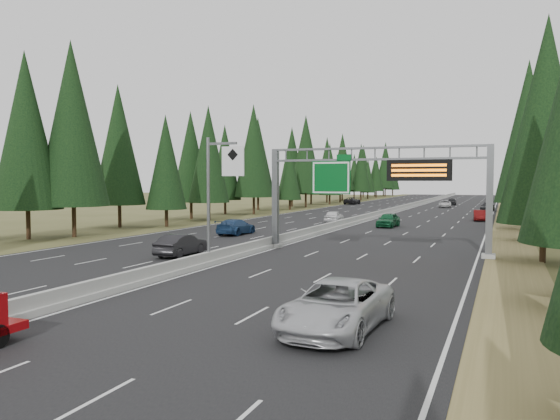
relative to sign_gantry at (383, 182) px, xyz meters
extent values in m
cube|color=black|center=(-8.92, 45.12, -5.23)|extent=(32.00, 260.00, 0.08)
cube|color=olive|center=(8.88, 45.12, -5.24)|extent=(3.60, 260.00, 0.06)
cube|color=#4A4B23|center=(-26.72, 45.12, -5.24)|extent=(3.60, 260.00, 0.06)
cube|color=#9B9B96|center=(-8.92, 45.12, -5.04)|extent=(0.70, 260.00, 0.30)
cube|color=#9B9B96|center=(-8.92, 45.12, -4.64)|extent=(0.30, 260.00, 0.60)
cube|color=slate|center=(-8.57, 0.12, -1.29)|extent=(0.45, 0.45, 7.80)
cube|color=#9B9B96|center=(-8.57, 0.12, -5.04)|extent=(0.90, 0.90, 0.30)
cube|color=slate|center=(7.28, 0.12, -1.29)|extent=(0.45, 0.45, 7.80)
cube|color=#9B9B96|center=(7.28, 0.12, -5.04)|extent=(0.90, 0.90, 0.30)
cube|color=slate|center=(-0.64, 0.12, 2.53)|extent=(15.85, 0.35, 0.16)
cube|color=slate|center=(-0.64, 0.12, 1.69)|extent=(15.85, 0.35, 0.16)
cube|color=#054C19|center=(-3.92, -0.13, 0.36)|extent=(3.00, 0.10, 2.50)
cube|color=silver|center=(-3.92, -0.19, 0.36)|extent=(2.85, 0.02, 2.35)
cube|color=#054C19|center=(-2.92, -0.13, 1.86)|extent=(1.10, 0.10, 0.45)
cube|color=black|center=(2.58, -0.18, 0.86)|extent=(4.50, 0.40, 1.50)
cube|color=orange|center=(2.58, -0.40, 1.21)|extent=(3.80, 0.02, 0.18)
cube|color=orange|center=(2.58, -0.40, 0.86)|extent=(3.80, 0.02, 0.18)
cube|color=orange|center=(2.58, -0.40, 0.51)|extent=(3.80, 0.02, 0.18)
cylinder|color=slate|center=(-8.92, -9.88, -1.19)|extent=(0.20, 0.20, 8.00)
cube|color=#9B9B96|center=(-8.92, -9.88, -5.09)|extent=(0.50, 0.50, 0.20)
cube|color=slate|center=(-7.92, -9.88, 2.41)|extent=(2.00, 0.15, 0.15)
cube|color=silver|center=(-7.12, -10.00, 1.31)|extent=(1.50, 0.06, 1.80)
cylinder|color=black|center=(10.62, -0.07, -3.97)|extent=(0.40, 0.40, 2.59)
cone|color=black|center=(10.62, -0.07, 4.12)|extent=(5.83, 5.83, 13.59)
cylinder|color=black|center=(10.65, 13.27, -4.20)|extent=(0.40, 0.40, 2.14)
cone|color=black|center=(10.65, 13.27, 2.49)|extent=(4.81, 4.81, 11.23)
cylinder|color=black|center=(10.46, 26.21, -3.78)|extent=(0.40, 0.40, 2.98)
cone|color=black|center=(10.46, 26.21, 5.52)|extent=(6.70, 6.70, 15.63)
cylinder|color=black|center=(11.47, 40.17, -4.02)|extent=(0.40, 0.40, 2.50)
cone|color=black|center=(11.47, 40.17, 3.81)|extent=(5.63, 5.63, 13.15)
cylinder|color=black|center=(14.19, 36.62, -3.97)|extent=(0.40, 0.40, 2.60)
cone|color=black|center=(14.19, 36.62, 4.15)|extent=(5.85, 5.85, 13.64)
cylinder|color=black|center=(10.40, 52.26, -3.75)|extent=(0.40, 0.40, 3.04)
cone|color=black|center=(10.40, 52.26, 5.74)|extent=(6.83, 6.83, 15.94)
cylinder|color=black|center=(15.07, 52.09, -4.19)|extent=(0.40, 0.40, 2.17)
cone|color=black|center=(15.07, 52.09, 2.58)|extent=(4.87, 4.87, 11.37)
cylinder|color=black|center=(10.63, 63.64, -3.87)|extent=(0.40, 0.40, 2.80)
cone|color=black|center=(10.63, 63.64, 4.90)|extent=(6.31, 6.31, 14.72)
cylinder|color=black|center=(15.19, 66.44, -4.04)|extent=(0.40, 0.40, 2.46)
cone|color=black|center=(15.19, 66.44, 3.65)|extent=(5.53, 5.53, 12.91)
cylinder|color=black|center=(11.32, 76.93, -4.22)|extent=(0.40, 0.40, 2.10)
cone|color=black|center=(11.32, 76.93, 2.33)|extent=(4.72, 4.72, 11.00)
cylinder|color=black|center=(14.64, 77.32, -4.27)|extent=(0.40, 0.40, 1.99)
cone|color=black|center=(14.64, 77.32, 1.95)|extent=(4.48, 4.48, 10.46)
cylinder|color=black|center=(12.01, 90.93, -4.39)|extent=(0.40, 0.40, 1.76)
cone|color=black|center=(12.01, 90.93, 1.11)|extent=(3.96, 3.96, 9.24)
cylinder|color=black|center=(15.46, 90.49, -4.19)|extent=(0.40, 0.40, 2.16)
cone|color=black|center=(15.46, 90.49, 2.57)|extent=(4.87, 4.87, 11.35)
cylinder|color=black|center=(11.97, 105.37, -3.98)|extent=(0.40, 0.40, 2.59)
cone|color=black|center=(11.97, 105.37, 4.10)|extent=(5.82, 5.82, 13.57)
cylinder|color=black|center=(15.87, 103.25, -3.86)|extent=(0.40, 0.40, 2.81)
cone|color=black|center=(15.87, 103.25, 4.91)|extent=(6.32, 6.32, 14.74)
cylinder|color=black|center=(12.01, 115.65, -3.78)|extent=(0.40, 0.40, 2.97)
cone|color=black|center=(12.01, 115.65, 5.49)|extent=(6.68, 6.68, 15.59)
cylinder|color=black|center=(14.68, 116.28, -4.23)|extent=(0.40, 0.40, 2.09)
cone|color=black|center=(14.68, 116.28, 2.29)|extent=(4.69, 4.69, 10.95)
cylinder|color=black|center=(11.64, 130.89, -4.31)|extent=(0.40, 0.40, 1.93)
cone|color=black|center=(11.64, 130.89, 1.71)|extent=(4.33, 4.33, 10.11)
cylinder|color=black|center=(15.81, 129.25, -4.32)|extent=(0.40, 0.40, 1.90)
cone|color=black|center=(15.81, 129.25, 1.60)|extent=(4.26, 4.26, 9.95)
cylinder|color=black|center=(11.88, 142.76, -4.20)|extent=(0.40, 0.40, 2.13)
cone|color=black|center=(11.88, 142.76, 2.46)|extent=(4.80, 4.80, 11.20)
cylinder|color=black|center=(15.77, 142.81, -4.30)|extent=(0.40, 0.40, 1.93)
cone|color=black|center=(15.77, 142.81, 1.72)|extent=(4.34, 4.34, 10.13)
cylinder|color=black|center=(11.40, 155.23, -4.11)|extent=(0.40, 0.40, 2.32)
cone|color=black|center=(11.40, 155.23, 3.13)|extent=(5.21, 5.21, 12.16)
cylinder|color=black|center=(15.36, 158.27, -4.34)|extent=(0.40, 0.40, 1.85)
cone|color=black|center=(15.36, 158.27, 1.45)|extent=(4.17, 4.17, 9.74)
cylinder|color=black|center=(-29.82, 0.91, -3.77)|extent=(0.40, 0.40, 2.99)
cone|color=black|center=(-29.82, 0.91, 5.57)|extent=(6.72, 6.72, 15.69)
cylinder|color=black|center=(-32.31, -2.21, -3.89)|extent=(0.40, 0.40, 2.76)
cone|color=black|center=(-32.31, -2.21, 4.75)|extent=(6.22, 6.22, 14.50)
cylinder|color=black|center=(-28.11, 13.82, -4.23)|extent=(0.40, 0.40, 2.09)
cone|color=black|center=(-28.11, 13.82, 2.30)|extent=(4.70, 4.70, 10.96)
cylinder|color=black|center=(-32.91, 11.46, -3.95)|extent=(0.40, 0.40, 2.63)
cone|color=black|center=(-32.91, 11.46, 4.27)|extent=(5.92, 5.92, 13.82)
cylinder|color=black|center=(-28.58, 24.52, -4.03)|extent=(0.40, 0.40, 2.47)
cone|color=black|center=(-28.58, 24.52, 3.70)|extent=(5.57, 5.57, 12.99)
cylinder|color=black|center=(-32.44, 26.29, -4.06)|extent=(0.40, 0.40, 2.42)
cone|color=black|center=(-32.44, 26.29, 3.50)|extent=(5.44, 5.44, 12.70)
cylinder|color=black|center=(-28.68, 38.99, -3.87)|extent=(0.40, 0.40, 2.80)
cone|color=black|center=(-28.68, 38.99, 4.87)|extent=(6.30, 6.30, 14.69)
cylinder|color=black|center=(-33.49, 38.34, -4.12)|extent=(0.40, 0.40, 2.31)
cone|color=black|center=(-33.49, 38.34, 3.09)|extent=(5.19, 5.19, 12.10)
cylinder|color=black|center=(-28.25, 53.66, -4.32)|extent=(0.40, 0.40, 1.89)
cone|color=black|center=(-28.25, 53.66, 1.59)|extent=(4.25, 4.25, 9.93)
cylinder|color=black|center=(-33.66, 51.44, -3.91)|extent=(0.40, 0.40, 2.71)
cone|color=black|center=(-33.66, 51.44, 4.57)|extent=(6.10, 6.10, 14.24)
cylinder|color=black|center=(-28.62, 63.39, -3.79)|extent=(0.40, 0.40, 2.96)
cone|color=black|center=(-28.62, 63.39, 5.45)|extent=(6.65, 6.65, 15.53)
cylinder|color=black|center=(-32.88, 66.71, -3.94)|extent=(0.40, 0.40, 2.65)
cone|color=black|center=(-32.88, 66.71, 4.35)|extent=(5.97, 5.97, 13.93)
cylinder|color=black|center=(-28.08, 77.82, -4.17)|extent=(0.40, 0.40, 2.20)
cone|color=black|center=(-28.08, 77.82, 2.71)|extent=(4.95, 4.95, 11.56)
cylinder|color=black|center=(-32.84, 78.86, -4.15)|extent=(0.40, 0.40, 2.23)
cone|color=black|center=(-32.84, 78.86, 2.82)|extent=(5.02, 5.02, 11.71)
cylinder|color=black|center=(-29.59, 91.51, -4.20)|extent=(0.40, 0.40, 2.14)
cone|color=black|center=(-29.59, 91.51, 2.48)|extent=(4.81, 4.81, 11.22)
cylinder|color=black|center=(-32.31, 89.28, -3.98)|extent=(0.40, 0.40, 2.59)
cone|color=black|center=(-32.31, 89.28, 4.10)|extent=(5.82, 5.82, 13.57)
cylinder|color=black|center=(-27.94, 106.12, -4.03)|extent=(0.40, 0.40, 2.47)
cone|color=black|center=(-27.94, 106.12, 3.70)|extent=(5.57, 5.57, 12.99)
cylinder|color=black|center=(-32.31, 103.01, -3.82)|extent=(0.40, 0.40, 2.91)
cone|color=black|center=(-32.31, 103.01, 5.27)|extent=(6.54, 6.54, 15.26)
cylinder|color=black|center=(-29.14, 119.39, -4.33)|extent=(0.40, 0.40, 1.88)
cone|color=black|center=(-29.14, 119.39, 1.56)|extent=(4.24, 4.24, 9.90)
cylinder|color=black|center=(-32.95, 118.10, -4.20)|extent=(0.40, 0.40, 2.13)
cone|color=black|center=(-32.95, 118.10, 2.45)|extent=(4.79, 4.79, 11.18)
cylinder|color=black|center=(-29.46, 132.33, -4.22)|extent=(0.40, 0.40, 2.09)
cone|color=black|center=(-29.46, 132.33, 2.31)|extent=(4.70, 4.70, 10.98)
cylinder|color=black|center=(-33.42, 131.29, -3.92)|extent=(0.40, 0.40, 2.69)
cone|color=black|center=(-33.42, 131.29, 4.48)|extent=(6.05, 6.05, 14.12)
cylinder|color=black|center=(-28.92, 143.77, -3.80)|extent=(0.40, 0.40, 2.94)
cone|color=black|center=(-28.92, 143.77, 5.40)|extent=(6.62, 6.62, 15.45)
cylinder|color=black|center=(-32.36, 143.40, -4.18)|extent=(0.40, 0.40, 2.18)
cone|color=black|center=(-32.36, 143.40, 2.64)|extent=(4.91, 4.91, 11.46)
cylinder|color=black|center=(-28.72, 156.11, -4.19)|extent=(0.40, 0.40, 2.16)
cone|color=black|center=(-28.72, 156.11, 2.56)|extent=(4.86, 4.86, 11.34)
cylinder|color=black|center=(-32.23, 156.91, -4.04)|extent=(0.40, 0.40, 2.46)
cone|color=black|center=(-32.23, 156.91, 3.67)|extent=(5.55, 5.55, 12.94)
imported|color=#BBBCC0|center=(2.76, -21.16, -4.31)|extent=(3.23, 6.44, 1.75)
imported|color=#13532D|center=(-4.04, 22.70, -4.37)|extent=(2.22, 4.93, 1.64)
imported|color=#5A0C0D|center=(5.26, 36.90, -4.47)|extent=(1.86, 4.44, 1.43)
imported|color=black|center=(5.58, 61.46, -4.44)|extent=(2.47, 5.30, 1.50)
imported|color=silver|center=(-2.58, 72.34, -4.48)|extent=(2.82, 5.31, 1.42)
imported|color=black|center=(-2.29, 84.04, -4.42)|extent=(2.03, 4.60, 1.54)
imported|color=black|center=(-12.88, -6.85, -4.41)|extent=(1.69, 4.74, 1.56)
imported|color=navy|center=(-16.23, 8.24, -4.41)|extent=(2.25, 5.38, 1.55)
imported|color=silver|center=(-11.54, 26.15, -4.40)|extent=(2.17, 4.74, 1.58)
imported|color=black|center=(-23.42, 79.98, -4.40)|extent=(2.88, 5.81, 1.58)
camera|label=1|loc=(8.18, -39.67, 0.13)|focal=35.00mm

